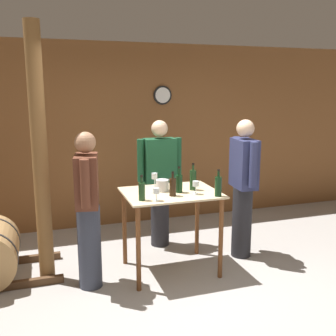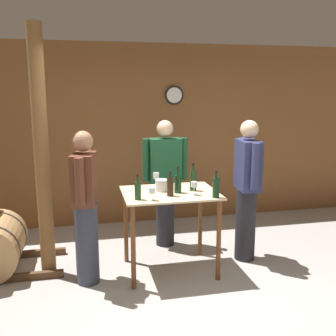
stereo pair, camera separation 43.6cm
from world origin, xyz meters
The scene contains 16 objects.
ground_plane centered at (0.00, 0.00, 0.00)m, with size 14.00×14.00×0.00m, color #9E9993.
back_wall centered at (0.00, 2.43, 1.35)m, with size 8.40×0.08×2.70m.
tasting_table centered at (-0.06, 0.64, 0.75)m, with size 1.04×0.79×0.92m.
wooden_post centered at (-1.41, 0.86, 1.35)m, with size 0.16×0.16×2.70m.
wine_bottle_far_left centered at (-0.45, 0.42, 1.02)m, with size 0.07×0.07×0.26m.
wine_bottle_left centered at (-0.10, 0.48, 1.03)m, with size 0.07×0.07×0.26m.
wine_bottle_center centered at (0.01, 0.60, 1.03)m, with size 0.08×0.08×0.29m.
wine_bottle_right centered at (0.20, 0.65, 1.04)m, with size 0.08×0.08×0.31m.
wine_bottle_far_right centered at (0.35, 0.32, 1.04)m, with size 0.07×0.07×0.29m.
wine_glass_near_left centered at (-0.31, 0.36, 1.02)m, with size 0.07×0.07×0.13m.
wine_glass_near_center centered at (-0.16, 0.95, 1.04)m, with size 0.07×0.07×0.16m.
wine_glass_near_right centered at (0.16, 0.47, 1.03)m, with size 0.07×0.07×0.14m.
ice_bucket centered at (-0.14, 0.71, 0.99)m, with size 0.14×0.14×0.13m.
person_host centered at (0.89, 0.75, 0.89)m, with size 0.25×0.59×1.69m.
person_visitor_with_scarf centered at (-0.98, 0.55, 0.86)m, with size 0.29×0.58×1.63m.
person_visitor_bearded centered at (0.04, 1.40, 0.87)m, with size 0.59×0.24×1.65m.
Camera 1 is at (-1.40, -3.32, 2.04)m, focal length 42.00 mm.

